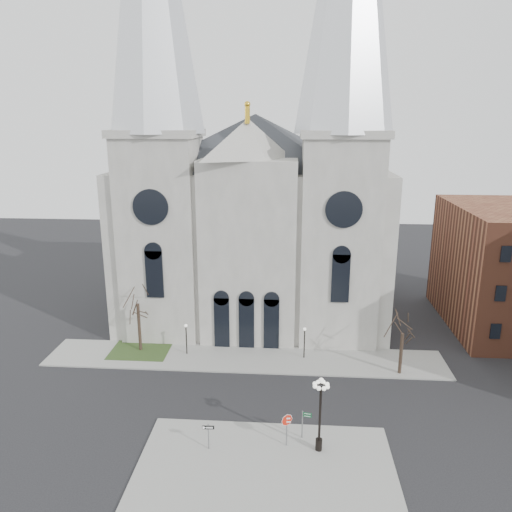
# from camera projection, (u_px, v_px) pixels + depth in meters

# --- Properties ---
(ground) EXTENTS (160.00, 160.00, 0.00)m
(ground) POSITION_uv_depth(u_px,v_px,m) (231.00, 423.00, 39.86)
(ground) COLOR black
(ground) RESTS_ON ground
(sidewalk_near) EXTENTS (18.00, 10.00, 0.14)m
(sidewalk_near) POSITION_uv_depth(u_px,v_px,m) (266.00, 466.00, 34.83)
(sidewalk_near) COLOR gray
(sidewalk_near) RESTS_ON ground
(sidewalk_far) EXTENTS (40.00, 6.00, 0.14)m
(sidewalk_far) POSITION_uv_depth(u_px,v_px,m) (245.00, 358.00, 50.41)
(sidewalk_far) COLOR gray
(sidewalk_far) RESTS_ON ground
(grass_patch) EXTENTS (6.00, 5.00, 0.18)m
(grass_patch) POSITION_uv_depth(u_px,v_px,m) (141.00, 350.00, 52.14)
(grass_patch) COLOR #253F1B
(grass_patch) RESTS_ON ground
(cathedral) EXTENTS (33.00, 26.66, 54.00)m
(cathedral) POSITION_uv_depth(u_px,v_px,m) (253.00, 164.00, 56.88)
(cathedral) COLOR #9A9890
(cathedral) RESTS_ON ground
(tree_left) EXTENTS (3.20, 3.20, 7.50)m
(tree_left) POSITION_uv_depth(u_px,v_px,m) (137.00, 301.00, 50.67)
(tree_left) COLOR black
(tree_left) RESTS_ON ground
(tree_right) EXTENTS (3.20, 3.20, 6.00)m
(tree_right) POSITION_uv_depth(u_px,v_px,m) (403.00, 331.00, 46.26)
(tree_right) COLOR black
(tree_right) RESTS_ON ground
(ped_lamp_left) EXTENTS (0.32, 0.32, 3.26)m
(ped_lamp_left) POSITION_uv_depth(u_px,v_px,m) (186.00, 334.00, 50.71)
(ped_lamp_left) COLOR black
(ped_lamp_left) RESTS_ON sidewalk_far
(ped_lamp_right) EXTENTS (0.32, 0.32, 3.26)m
(ped_lamp_right) POSITION_uv_depth(u_px,v_px,m) (304.00, 338.00, 49.87)
(ped_lamp_right) COLOR black
(ped_lamp_right) RESTS_ON sidewalk_far
(stop_sign) EXTENTS (0.93, 0.21, 2.62)m
(stop_sign) POSITION_uv_depth(u_px,v_px,m) (287.00, 423.00, 36.43)
(stop_sign) COLOR slate
(stop_sign) RESTS_ON sidewalk_near
(globe_lamp) EXTENTS (1.64, 1.64, 5.84)m
(globe_lamp) POSITION_uv_depth(u_px,v_px,m) (320.00, 405.00, 35.45)
(globe_lamp) COLOR black
(globe_lamp) RESTS_ON sidewalk_near
(one_way_sign) EXTENTS (0.89, 0.09, 2.03)m
(one_way_sign) POSITION_uv_depth(u_px,v_px,m) (208.00, 432.00, 36.19)
(one_way_sign) COLOR slate
(one_way_sign) RESTS_ON sidewalk_near
(street_name_sign) EXTENTS (0.72, 0.18, 2.28)m
(street_name_sign) POSITION_uv_depth(u_px,v_px,m) (303.00, 422.00, 37.45)
(street_name_sign) COLOR slate
(street_name_sign) RESTS_ON sidewalk_near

